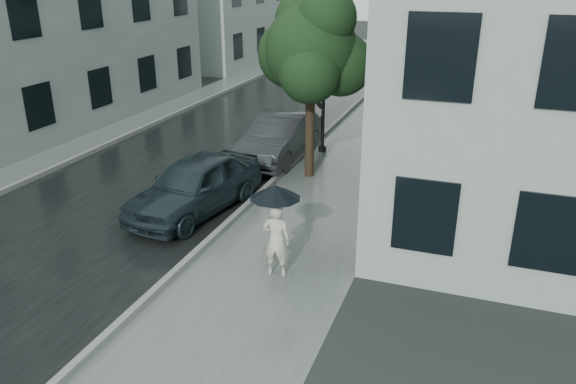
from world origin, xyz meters
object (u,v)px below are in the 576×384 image
at_px(street_tree, 312,48).
at_px(car_far, 280,137).
at_px(car_near, 195,185).
at_px(pedestrian, 276,240).
at_px(lamp_post, 320,71).

distance_m(street_tree, car_far, 3.62).
height_order(street_tree, car_near, street_tree).
distance_m(pedestrian, car_far, 7.71).
bearing_deg(pedestrian, lamp_post, -86.19).
bearing_deg(car_near, car_far, 93.38).
xyz_separation_m(car_near, car_far, (0.56, 4.89, 0.01)).
bearing_deg(street_tree, car_far, 140.72).
distance_m(lamp_post, car_far, 2.60).
bearing_deg(lamp_post, pedestrian, -65.77).
relative_size(car_near, car_far, 0.96).
xyz_separation_m(pedestrian, street_tree, (-1.19, 6.09, 3.05)).
distance_m(street_tree, car_near, 5.24).
bearing_deg(pedestrian, car_near, -43.88).
relative_size(street_tree, car_far, 1.23).
relative_size(street_tree, lamp_post, 1.14).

